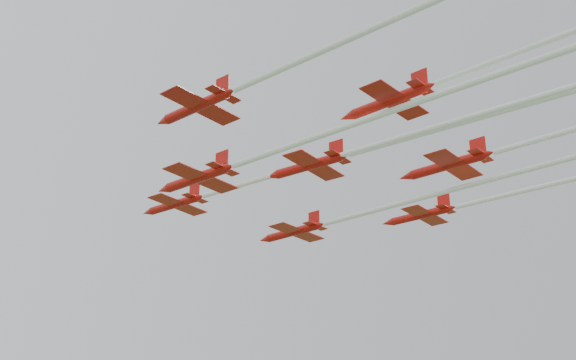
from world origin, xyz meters
TOP-DOWN VIEW (x-y plane):
  - jet_lead at (0.42, 2.59)m, footprint 22.23×63.48m
  - jet_row2_left at (-4.37, -10.39)m, footprint 20.59×65.41m
  - jet_row2_right at (14.29, -3.08)m, footprint 18.35×61.85m
  - jet_row3_left at (-13.27, -28.97)m, footprint 19.38×67.04m
  - jet_row3_mid at (6.44, -15.87)m, footprint 21.60×57.41m
  - jet_row3_right at (27.59, -8.25)m, footprint 16.14×47.62m
  - jet_row4_left at (1.79, -35.70)m, footprint 17.22×61.64m
  - jet_row4_right at (18.21, -25.99)m, footprint 18.24×58.27m

SIDE VIEW (x-z plane):
  - jet_row2_right at x=14.29m, z-range 57.10..59.82m
  - jet_row3_left at x=-13.27m, z-range 57.85..60.32m
  - jet_row2_left at x=-4.37m, z-range 58.07..61.01m
  - jet_row4_left at x=1.79m, z-range 59.40..61.99m
  - jet_row4_right at x=18.21m, z-range 59.41..62.30m
  - jet_row3_right at x=27.59m, z-range 59.54..62.25m
  - jet_row3_mid at x=6.44m, z-range 59.68..62.48m
  - jet_lead at x=0.42m, z-range 59.85..62.52m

